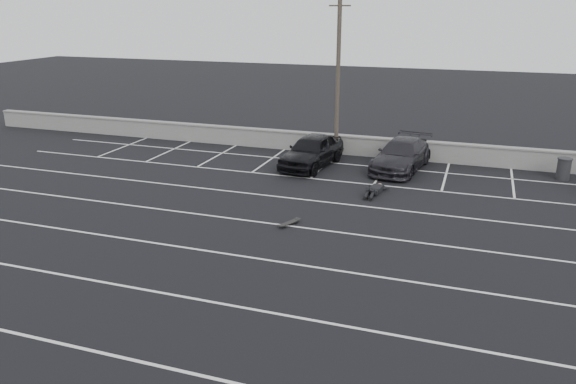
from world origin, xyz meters
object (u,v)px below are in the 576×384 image
at_px(car_right, 401,155).
at_px(utility_pole, 338,78).
at_px(person, 376,187).
at_px(car_left, 312,151).
at_px(trash_bin, 564,169).
at_px(skateboard, 289,223).

xyz_separation_m(car_right, utility_pole, (-3.64, 1.24, 3.46)).
xyz_separation_m(utility_pole, person, (3.16, -5.20, -3.95)).
bearing_deg(person, car_left, 148.49).
bearing_deg(car_left, trash_bin, 16.57).
bearing_deg(utility_pole, car_right, -18.81).
distance_m(car_left, skateboard, 8.13).
relative_size(car_left, person, 1.84).
xyz_separation_m(car_left, person, (3.87, -3.03, -0.56)).
relative_size(trash_bin, skateboard, 1.14).
relative_size(utility_pole, skateboard, 9.18).
height_order(trash_bin, person, trash_bin).
relative_size(car_right, skateboard, 5.61).
bearing_deg(car_left, person, -29.73).
bearing_deg(car_right, utility_pole, 169.54).
relative_size(trash_bin, person, 0.40).
xyz_separation_m(car_right, person, (-0.48, -3.96, -0.49)).
bearing_deg(trash_bin, car_right, -174.07).
xyz_separation_m(person, skateboard, (-2.35, -4.92, -0.17)).
xyz_separation_m(car_left, car_right, (4.35, 0.93, -0.07)).
distance_m(car_right, person, 4.02).
bearing_deg(trash_bin, car_left, -171.79).
relative_size(utility_pole, person, 3.21).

